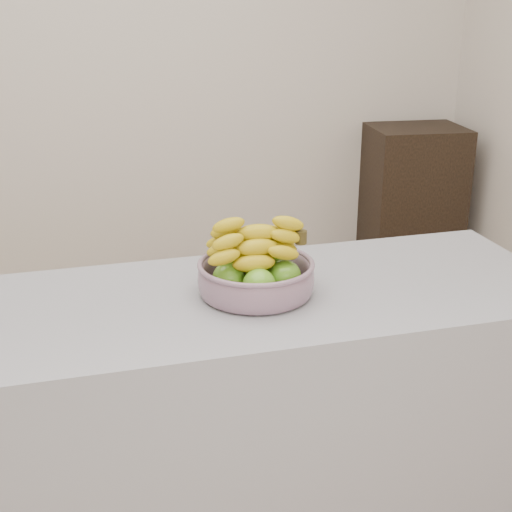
{
  "coord_description": "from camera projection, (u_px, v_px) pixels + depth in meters",
  "views": [
    {
      "loc": [
        -0.22,
        -1.7,
        1.62
      ],
      "look_at": [
        0.21,
        -0.13,
        1.0
      ],
      "focal_mm": 50.0,
      "sensor_mm": 36.0,
      "label": 1
    }
  ],
  "objects": [
    {
      "name": "fruit_bowl",
      "position": [
        256.0,
        272.0,
        1.76
      ],
      "size": [
        0.29,
        0.29,
        0.18
      ],
      "rotation": [
        0.0,
        0.0,
        -0.17
      ],
      "color": "#8A93A6",
      "rests_on": "counter"
    },
    {
      "name": "counter",
      "position": [
        179.0,
        457.0,
        1.89
      ],
      "size": [
        2.0,
        0.6,
        0.9
      ],
      "primitive_type": "cube",
      "color": "gray",
      "rests_on": "ground"
    },
    {
      "name": "cabinet",
      "position": [
        411.0,
        207.0,
        4.02
      ],
      "size": [
        0.54,
        0.45,
        0.9
      ],
      "primitive_type": "cube",
      "rotation": [
        0.0,
        0.0,
        -0.1
      ],
      "color": "black",
      "rests_on": "ground"
    }
  ]
}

